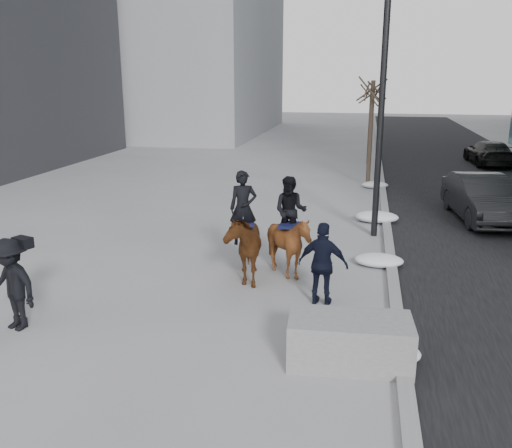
% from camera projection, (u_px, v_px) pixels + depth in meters
% --- Properties ---
extents(ground, '(120.00, 120.00, 0.00)m').
position_uv_depth(ground, '(244.00, 311.00, 10.90)').
color(ground, gray).
rests_on(ground, ground).
extents(road, '(8.00, 90.00, 0.01)m').
position_uv_depth(road, '(501.00, 210.00, 19.01)').
color(road, black).
rests_on(road, ground).
extents(curb, '(0.25, 90.00, 0.12)m').
position_uv_depth(curb, '(384.00, 204.00, 19.76)').
color(curb, gray).
rests_on(curb, ground).
extents(planter, '(2.05, 1.11, 0.80)m').
position_uv_depth(planter, '(350.00, 341.00, 8.83)').
color(planter, gray).
rests_on(planter, ground).
extents(car_near, '(2.05, 4.59, 1.47)m').
position_uv_depth(car_near, '(482.00, 198.00, 17.57)').
color(car_near, black).
rests_on(car_near, ground).
extents(car_far, '(2.06, 4.50, 1.28)m').
position_uv_depth(car_far, '(489.00, 153.00, 28.50)').
color(car_far, black).
rests_on(car_far, ground).
extents(tree_near, '(1.20, 1.20, 4.87)m').
position_uv_depth(tree_near, '(371.00, 129.00, 22.56)').
color(tree_near, '#3C2C23').
rests_on(tree_near, ground).
extents(tree_far, '(1.20, 1.20, 4.37)m').
position_uv_depth(tree_far, '(370.00, 122.00, 28.38)').
color(tree_far, '#3A2E22').
rests_on(tree_far, ground).
extents(mounted_left, '(1.36, 2.11, 2.51)m').
position_uv_depth(mounted_left, '(242.00, 240.00, 12.46)').
color(mounted_left, '#45220D').
rests_on(mounted_left, ground).
extents(mounted_right, '(1.31, 1.46, 2.36)m').
position_uv_depth(mounted_right, '(289.00, 238.00, 12.56)').
color(mounted_right, '#502A10').
rests_on(mounted_right, ground).
extents(feeder, '(1.08, 0.93, 1.75)m').
position_uv_depth(feeder, '(323.00, 264.00, 11.00)').
color(feeder, black).
rests_on(feeder, ground).
extents(camera_crew, '(1.28, 0.98, 1.75)m').
position_uv_depth(camera_crew, '(12.00, 284.00, 9.94)').
color(camera_crew, black).
rests_on(camera_crew, ground).
extents(lamppost, '(0.25, 0.85, 9.09)m').
position_uv_depth(lamppost, '(384.00, 60.00, 14.67)').
color(lamppost, black).
rests_on(lamppost, ground).
extents(snow_piles, '(1.38, 15.22, 0.35)m').
position_uv_depth(snow_piles, '(378.00, 236.00, 15.44)').
color(snow_piles, silver).
rests_on(snow_piles, ground).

